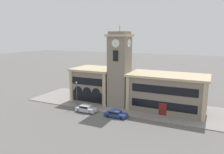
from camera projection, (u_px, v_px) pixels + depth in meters
The scene contains 8 objects.
ground_plane at pixel (109, 113), 43.72m from camera, with size 300.00×300.00×0.00m, color #605E5B.
sidewalk_kerb at pixel (121, 104), 49.54m from camera, with size 43.43×13.15×0.15m.
clock_tower at pixel (120, 70), 47.00m from camera, with size 4.79×4.79×17.41m.
town_hall_left_wing at pixel (96, 84), 52.35m from camera, with size 10.08×8.49×7.81m.
town_hall_right_wing at pixel (167, 92), 45.22m from camera, with size 16.07×8.49×7.58m.
parked_car_near at pixel (86, 108), 44.49m from camera, with size 4.25×1.90×1.41m.
parked_car_mid at pixel (116, 114), 41.72m from camera, with size 4.35×1.92×1.29m.
street_lamp at pixel (77, 90), 46.84m from camera, with size 0.36×0.36×5.55m.
Camera 1 is at (18.40, -37.31, 15.31)m, focal length 35.00 mm.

